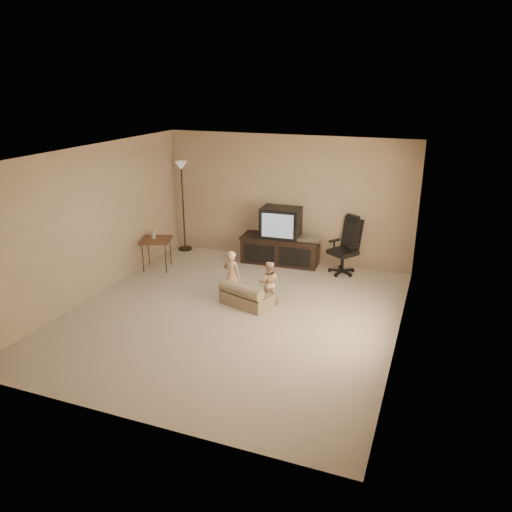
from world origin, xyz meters
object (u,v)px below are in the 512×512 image
(office_chair, at_px, (345,253))
(floor_lamp, at_px, (182,186))
(toddler_left, at_px, (232,276))
(child_sofa, at_px, (245,296))
(tv_stand, at_px, (281,240))
(toddler_right, at_px, (269,282))
(side_table, at_px, (156,240))

(office_chair, relative_size, floor_lamp, 0.59)
(toddler_left, bearing_deg, office_chair, -117.38)
(floor_lamp, height_order, child_sofa, floor_lamp)
(tv_stand, height_order, toddler_left, tv_stand)
(office_chair, distance_m, floor_lamp, 3.64)
(office_chair, distance_m, toddler_left, 2.42)
(tv_stand, xyz_separation_m, office_chair, (1.31, -0.08, -0.07))
(office_chair, relative_size, toddler_left, 1.29)
(toddler_left, bearing_deg, floor_lamp, -34.40)
(tv_stand, relative_size, floor_lamp, 0.85)
(toddler_right, bearing_deg, office_chair, -131.00)
(tv_stand, xyz_separation_m, side_table, (-2.14, -1.17, 0.11))
(tv_stand, distance_m, child_sofa, 2.14)
(floor_lamp, bearing_deg, toddler_right, -36.70)
(office_chair, relative_size, child_sofa, 1.23)
(side_table, height_order, child_sofa, side_table)
(side_table, relative_size, floor_lamp, 0.43)
(tv_stand, bearing_deg, toddler_right, -80.78)
(side_table, height_order, toddler_left, toddler_left)
(toddler_left, height_order, toddler_right, toddler_left)
(tv_stand, xyz_separation_m, toddler_left, (-0.21, -1.98, -0.04))
(toddler_left, relative_size, toddler_right, 1.19)
(child_sofa, relative_size, toddler_left, 1.05)
(office_chair, distance_m, child_sofa, 2.38)
(side_table, xyz_separation_m, floor_lamp, (-0.06, 1.23, 0.80))
(toddler_left, bearing_deg, child_sofa, 165.98)
(toddler_left, xyz_separation_m, toddler_right, (0.61, 0.10, -0.07))
(office_chair, xyz_separation_m, floor_lamp, (-3.50, 0.14, 0.98))
(floor_lamp, bearing_deg, toddler_left, -45.64)
(tv_stand, xyz_separation_m, toddler_right, (0.41, -1.88, -0.11))
(toddler_right, bearing_deg, side_table, -30.03)
(toddler_right, bearing_deg, tv_stand, -92.18)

